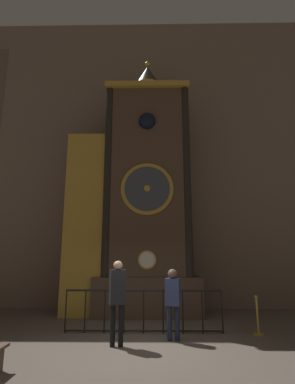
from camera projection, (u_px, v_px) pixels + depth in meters
The scene contains 7 objects.
ground_plane at pixel (133, 351), 6.18m from camera, with size 28.00×28.00×0.00m, color brown.
cathedral_back_wall at pixel (141, 153), 12.69m from camera, with size 24.00×0.32×12.45m.
clock_tower at pixel (135, 199), 10.80m from camera, with size 4.62×1.77×9.57m.
railing_fence at pixel (144, 309), 7.72m from camera, with size 4.07×0.05×1.07m.
visitor_near at pixel (117, 294), 6.68m from camera, with size 0.39×0.31×1.81m.
visitor_far at pixel (173, 296), 7.11m from camera, with size 0.38×0.30×1.61m.
stanchion_post at pixel (258, 322), 7.49m from camera, with size 0.28×0.28×0.94m.
Camera 1 is at (0.41, -6.73, 1.90)m, focal length 28.00 mm.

